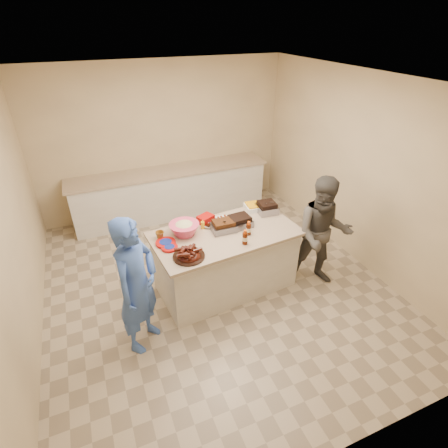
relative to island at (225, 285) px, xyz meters
name	(u,v)px	position (x,y,z in m)	size (l,w,h in m)	color
room	(215,283)	(-0.12, 0.10, 0.00)	(4.50, 5.00, 2.70)	#D1B88B
back_counter	(172,192)	(-0.12, 2.30, 0.45)	(3.60, 0.64, 0.90)	silver
island	(225,285)	(0.00, 0.00, 0.00)	(1.87, 0.98, 0.89)	silver
rib_platter	(189,257)	(-0.59, -0.32, 0.89)	(0.38, 0.38, 0.15)	#471209
pulled_pork_tray	(223,231)	(-0.01, 0.05, 0.89)	(0.31, 0.23, 0.09)	#47230F
brisket_tray	(239,226)	(0.23, 0.08, 0.89)	(0.30, 0.25, 0.09)	black
roasting_pan	(267,212)	(0.75, 0.27, 0.89)	(0.27, 0.27, 0.11)	gray
coleslaw_bowl	(185,234)	(-0.50, 0.16, 0.89)	(0.38, 0.38, 0.26)	#D94063
sausage_plate	(223,222)	(0.08, 0.27, 0.89)	(0.31, 0.31, 0.05)	silver
mac_cheese_dish	(257,209)	(0.66, 0.42, 0.89)	(0.33, 0.25, 0.09)	#E7A30B
bbq_bottle_a	(245,244)	(0.12, -0.33, 0.89)	(0.07, 0.07, 0.19)	#3F1303
bbq_bottle_b	(248,235)	(0.25, -0.16, 0.89)	(0.06, 0.06, 0.19)	#3F1303
mustard_bottle	(203,228)	(-0.24, 0.21, 0.89)	(0.05, 0.05, 0.13)	yellow
sauce_bowl	(208,227)	(-0.16, 0.20, 0.89)	(0.12, 0.04, 0.12)	silver
plate_stack_large	(166,244)	(-0.78, 0.04, 0.89)	(0.25, 0.25, 0.03)	#A00906
plate_stack_small	(170,249)	(-0.76, -0.07, 0.89)	(0.20, 0.20, 0.03)	#A00906
plastic_cup	(160,239)	(-0.81, 0.18, 0.89)	(0.11, 0.10, 0.11)	brown
basket_stack	(206,222)	(-0.15, 0.34, 0.89)	(0.21, 0.15, 0.10)	#A00906
guest_blue	(146,339)	(-1.24, -0.52, 0.00)	(0.60, 1.65, 0.39)	#3C62C0
guest_gray	(314,280)	(1.24, -0.39, 0.00)	(0.77, 1.59, 0.60)	#4F4B46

